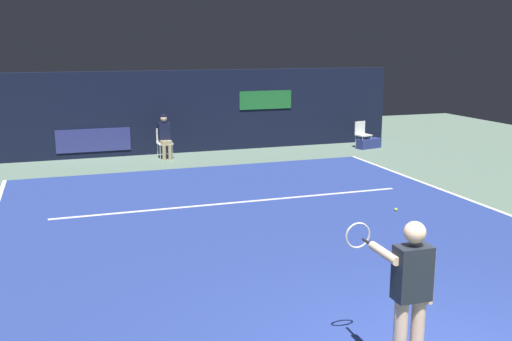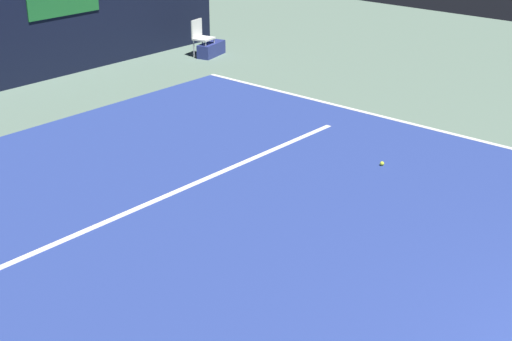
{
  "view_description": "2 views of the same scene",
  "coord_description": "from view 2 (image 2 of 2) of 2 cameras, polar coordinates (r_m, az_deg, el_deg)",
  "views": [
    {
      "loc": [
        -3.61,
        -4.66,
        3.42
      ],
      "look_at": [
        0.3,
        6.72,
        0.8
      ],
      "focal_mm": 41.1,
      "sensor_mm": 36.0,
      "label": 1
    },
    {
      "loc": [
        -6.35,
        -0.0,
        4.44
      ],
      "look_at": [
        0.13,
        5.62,
        0.79
      ],
      "focal_mm": 51.82,
      "sensor_mm": 36.0,
      "label": 2
    }
  ],
  "objects": [
    {
      "name": "ground_plane",
      "position": [
        9.25,
        2.14,
        -5.63
      ],
      "size": [
        29.76,
        29.76,
        0.0
      ],
      "primitive_type": "plane",
      "color": "slate"
    },
    {
      "name": "court_surface",
      "position": [
        9.25,
        2.14,
        -5.6
      ],
      "size": [
        10.02,
        12.11,
        0.01
      ],
      "primitive_type": "cube",
      "color": "navy",
      "rests_on": "ground"
    },
    {
      "name": "line_sideline_left",
      "position": [
        13.16,
        15.86,
        2.49
      ],
      "size": [
        0.1,
        12.11,
        0.01
      ],
      "primitive_type": "cube",
      "color": "white",
      "rests_on": "court_surface"
    },
    {
      "name": "line_service",
      "position": [
        10.55,
        -6.85,
        -1.91
      ],
      "size": [
        7.81,
        0.1,
        0.01
      ],
      "primitive_type": "cube",
      "color": "white",
      "rests_on": "court_surface"
    },
    {
      "name": "courtside_chair_near",
      "position": [
        17.98,
        -4.27,
        10.34
      ],
      "size": [
        0.51,
        0.49,
        0.88
      ],
      "color": "white",
      "rests_on": "ground"
    },
    {
      "name": "tennis_ball",
      "position": [
        11.64,
        9.69,
        0.54
      ],
      "size": [
        0.07,
        0.07,
        0.07
      ],
      "primitive_type": "sphere",
      "color": "#CCE033",
      "rests_on": "court_surface"
    },
    {
      "name": "equipment_bag",
      "position": [
        18.09,
        -3.48,
        9.32
      ],
      "size": [
        0.89,
        0.51,
        0.32
      ],
      "primitive_type": "cube",
      "rotation": [
        0.0,
        0.0,
        0.24
      ],
      "color": "navy",
      "rests_on": "ground"
    }
  ]
}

